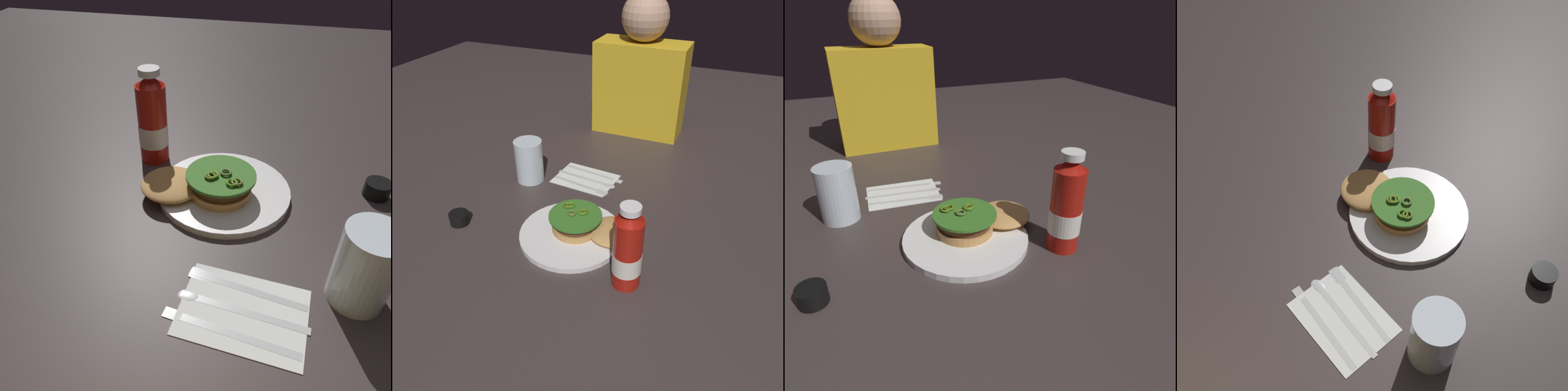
% 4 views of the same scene
% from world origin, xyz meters
% --- Properties ---
extents(ground_plane, '(3.00, 3.00, 0.00)m').
position_xyz_m(ground_plane, '(0.00, 0.00, 0.00)').
color(ground_plane, '#392F2E').
extents(dinner_plate, '(0.27, 0.27, 0.01)m').
position_xyz_m(dinner_plate, '(0.08, -0.14, 0.01)').
color(dinner_plate, white).
rests_on(dinner_plate, ground_plane).
extents(burger_sandwich, '(0.23, 0.14, 0.05)m').
position_xyz_m(burger_sandwich, '(0.12, -0.12, 0.03)').
color(burger_sandwich, tan).
rests_on(burger_sandwich, dinner_plate).
extents(ketchup_bottle, '(0.07, 0.07, 0.21)m').
position_xyz_m(ketchup_bottle, '(0.26, -0.24, 0.09)').
color(ketchup_bottle, '#A7160D').
rests_on(ketchup_bottle, ground_plane).
extents(water_glass, '(0.09, 0.09, 0.13)m').
position_xyz_m(water_glass, '(-0.16, 0.06, 0.07)').
color(water_glass, silver).
rests_on(water_glass, ground_plane).
extents(condiment_cup, '(0.05, 0.05, 0.03)m').
position_xyz_m(condiment_cup, '(-0.23, -0.21, 0.02)').
color(condiment_cup, black).
rests_on(condiment_cup, ground_plane).
extents(napkin, '(0.20, 0.15, 0.00)m').
position_xyz_m(napkin, '(-0.00, 0.13, 0.00)').
color(napkin, white).
rests_on(napkin, ground_plane).
extents(fork_utensil, '(0.19, 0.05, 0.00)m').
position_xyz_m(fork_utensil, '(0.02, 0.08, 0.00)').
color(fork_utensil, silver).
rests_on(fork_utensil, napkin).
extents(spoon_utensil, '(0.20, 0.04, 0.00)m').
position_xyz_m(spoon_utensil, '(0.03, 0.12, 0.00)').
color(spoon_utensil, silver).
rests_on(spoon_utensil, napkin).
extents(butter_knife, '(0.20, 0.04, 0.00)m').
position_xyz_m(butter_knife, '(0.03, 0.17, 0.00)').
color(butter_knife, silver).
rests_on(butter_knife, napkin).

